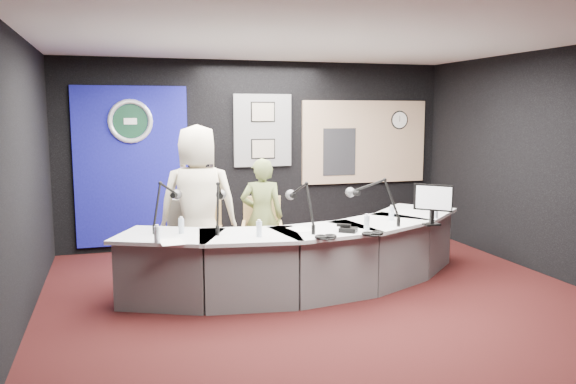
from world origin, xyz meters
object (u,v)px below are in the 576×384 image
object	(u,v)px
person_man	(198,204)
armchair_left	(199,240)
person_woman	(262,217)
broadcast_desk	(307,256)
armchair_right	(262,234)

from	to	relation	value
person_man	armchair_left	bearing A→B (deg)	-0.00
person_man	person_woman	xyz separation A→B (m)	(0.81, 0.10, -0.21)
person_woman	person_man	bearing A→B (deg)	22.54
broadcast_desk	armchair_right	bearing A→B (deg)	115.39
broadcast_desk	armchair_right	xyz separation A→B (m)	(-0.35, 0.73, 0.13)
broadcast_desk	armchair_right	size ratio (longest dim) A/B	4.46
broadcast_desk	person_woman	size ratio (longest dim) A/B	3.07
person_man	person_woman	bearing A→B (deg)	-164.65
armchair_right	person_woman	bearing A→B (deg)	0.00
person_woman	armchair_right	bearing A→B (deg)	-0.00
armchair_left	person_man	xyz separation A→B (m)	(0.00, 0.00, 0.43)
person_man	person_woman	distance (m)	0.84
broadcast_desk	person_woman	xyz separation A→B (m)	(-0.35, 0.73, 0.36)
armchair_right	armchair_left	bearing A→B (deg)	-158.44
armchair_right	person_woman	xyz separation A→B (m)	(0.00, 0.00, 0.23)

